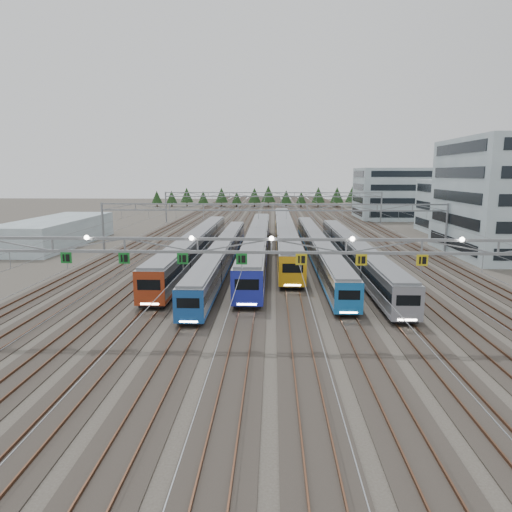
{
  "coord_description": "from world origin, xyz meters",
  "views": [
    {
      "loc": [
        0.1,
        -33.92,
        12.66
      ],
      "look_at": [
        -1.79,
        16.64,
        3.5
      ],
      "focal_mm": 32.0,
      "sensor_mm": 36.0,
      "label": 1
    }
  ],
  "objects_px": {
    "gantry_mid": "(272,213)",
    "train_d": "(285,233)",
    "train_b": "(223,253)",
    "train_c": "(258,242)",
    "depot_bldg_mid": "(459,207)",
    "gantry_near": "(271,249)",
    "depot_bldg_north": "(397,194)",
    "train_f": "(353,251)",
    "gantry_far": "(273,198)",
    "train_a": "(196,245)",
    "train_e": "(317,246)",
    "west_shed": "(57,232)"
  },
  "relations": [
    {
      "from": "train_a",
      "to": "gantry_mid",
      "type": "distance_m",
      "value": 14.15
    },
    {
      "from": "train_c",
      "to": "depot_bldg_north",
      "type": "xyz_separation_m",
      "value": [
        37.38,
        61.88,
        4.87
      ]
    },
    {
      "from": "train_e",
      "to": "gantry_mid",
      "type": "distance_m",
      "value": 10.17
    },
    {
      "from": "train_f",
      "to": "depot_bldg_mid",
      "type": "bearing_deg",
      "value": 51.8
    },
    {
      "from": "train_d",
      "to": "gantry_near",
      "type": "distance_m",
      "value": 47.82
    },
    {
      "from": "train_d",
      "to": "depot_bldg_north",
      "type": "distance_m",
      "value": 59.96
    },
    {
      "from": "west_shed",
      "to": "train_b",
      "type": "bearing_deg",
      "value": -30.45
    },
    {
      "from": "train_f",
      "to": "gantry_far",
      "type": "relative_size",
      "value": 0.94
    },
    {
      "from": "train_a",
      "to": "train_f",
      "type": "relative_size",
      "value": 0.99
    },
    {
      "from": "gantry_far",
      "to": "depot_bldg_mid",
      "type": "relative_size",
      "value": 3.52
    },
    {
      "from": "train_e",
      "to": "depot_bldg_mid",
      "type": "distance_m",
      "value": 46.24
    },
    {
      "from": "train_e",
      "to": "gantry_mid",
      "type": "bearing_deg",
      "value": 137.67
    },
    {
      "from": "train_a",
      "to": "depot_bldg_mid",
      "type": "relative_size",
      "value": 3.28
    },
    {
      "from": "train_a",
      "to": "depot_bldg_north",
      "type": "bearing_deg",
      "value": 54.4
    },
    {
      "from": "train_e",
      "to": "gantry_mid",
      "type": "xyz_separation_m",
      "value": [
        -6.75,
        6.15,
        4.47
      ]
    },
    {
      "from": "train_a",
      "to": "train_b",
      "type": "xyz_separation_m",
      "value": [
        4.5,
        -4.98,
        -0.25
      ]
    },
    {
      "from": "gantry_mid",
      "to": "gantry_far",
      "type": "xyz_separation_m",
      "value": [
        0.0,
        45.0,
        0.0
      ]
    },
    {
      "from": "gantry_mid",
      "to": "gantry_far",
      "type": "bearing_deg",
      "value": 90.0
    },
    {
      "from": "train_b",
      "to": "depot_bldg_north",
      "type": "height_order",
      "value": "depot_bldg_north"
    },
    {
      "from": "train_d",
      "to": "depot_bldg_north",
      "type": "relative_size",
      "value": 3.05
    },
    {
      "from": "gantry_mid",
      "to": "depot_bldg_mid",
      "type": "distance_m",
      "value": 47.61
    },
    {
      "from": "depot_bldg_mid",
      "to": "depot_bldg_north",
      "type": "distance_m",
      "value": 32.05
    },
    {
      "from": "train_e",
      "to": "gantry_mid",
      "type": "relative_size",
      "value": 1.04
    },
    {
      "from": "depot_bldg_mid",
      "to": "west_shed",
      "type": "xyz_separation_m",
      "value": [
        -78.98,
        -19.24,
        -3.33
      ]
    },
    {
      "from": "train_e",
      "to": "gantry_far",
      "type": "xyz_separation_m",
      "value": [
        -6.75,
        51.15,
        4.47
      ]
    },
    {
      "from": "train_d",
      "to": "gantry_mid",
      "type": "distance_m",
      "value": 8.78
    },
    {
      "from": "gantry_near",
      "to": "depot_bldg_north",
      "type": "relative_size",
      "value": 2.56
    },
    {
      "from": "train_a",
      "to": "gantry_far",
      "type": "height_order",
      "value": "gantry_far"
    },
    {
      "from": "train_d",
      "to": "train_e",
      "type": "distance_m",
      "value": 14.28
    },
    {
      "from": "train_b",
      "to": "depot_bldg_mid",
      "type": "distance_m",
      "value": 60.51
    },
    {
      "from": "depot_bldg_mid",
      "to": "depot_bldg_north",
      "type": "xyz_separation_m",
      "value": [
        -4.96,
        31.63,
        1.43
      ]
    },
    {
      "from": "train_d",
      "to": "train_b",
      "type": "bearing_deg",
      "value": -114.38
    },
    {
      "from": "train_a",
      "to": "gantry_far",
      "type": "distance_m",
      "value": 53.84
    },
    {
      "from": "train_a",
      "to": "depot_bldg_mid",
      "type": "bearing_deg",
      "value": 32.86
    },
    {
      "from": "depot_bldg_north",
      "to": "depot_bldg_mid",
      "type": "bearing_deg",
      "value": -81.08
    },
    {
      "from": "train_a",
      "to": "train_d",
      "type": "bearing_deg",
      "value": 47.79
    },
    {
      "from": "gantry_mid",
      "to": "depot_bldg_north",
      "type": "bearing_deg",
      "value": 58.49
    },
    {
      "from": "train_b",
      "to": "train_c",
      "type": "height_order",
      "value": "train_c"
    },
    {
      "from": "gantry_near",
      "to": "west_shed",
      "type": "xyz_separation_m",
      "value": [
        -38.84,
        46.55,
        -4.75
      ]
    },
    {
      "from": "west_shed",
      "to": "train_c",
      "type": "bearing_deg",
      "value": -16.73
    },
    {
      "from": "train_f",
      "to": "gantry_far",
      "type": "distance_m",
      "value": 57.26
    },
    {
      "from": "gantry_mid",
      "to": "train_d",
      "type": "bearing_deg",
      "value": 73.09
    },
    {
      "from": "west_shed",
      "to": "train_f",
      "type": "bearing_deg",
      "value": -19.15
    },
    {
      "from": "gantry_mid",
      "to": "train_c",
      "type": "bearing_deg",
      "value": -116.17
    },
    {
      "from": "train_b",
      "to": "train_e",
      "type": "bearing_deg",
      "value": 25.05
    },
    {
      "from": "train_b",
      "to": "train_f",
      "type": "distance_m",
      "value": 18.06
    },
    {
      "from": "train_b",
      "to": "depot_bldg_mid",
      "type": "xyz_separation_m",
      "value": [
        46.84,
        38.13,
        3.75
      ]
    },
    {
      "from": "train_c",
      "to": "depot_bldg_mid",
      "type": "height_order",
      "value": "depot_bldg_mid"
    },
    {
      "from": "gantry_far",
      "to": "west_shed",
      "type": "xyz_separation_m",
      "value": [
        -38.89,
        -38.57,
        -4.06
      ]
    },
    {
      "from": "depot_bldg_north",
      "to": "west_shed",
      "type": "xyz_separation_m",
      "value": [
        -74.02,
        -50.87,
        -4.76
      ]
    }
  ]
}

